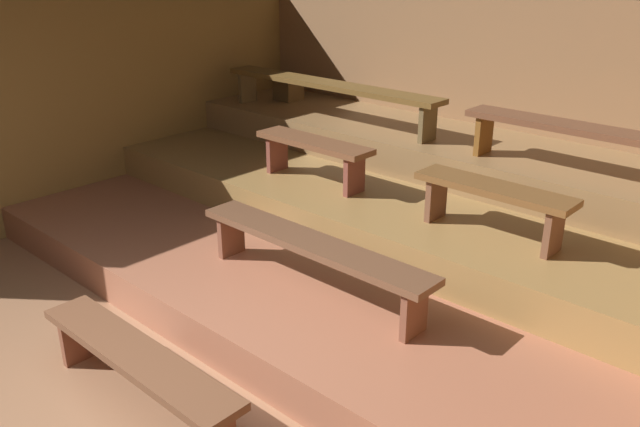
{
  "coord_description": "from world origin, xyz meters",
  "views": [
    {
      "loc": [
        2.99,
        -1.13,
        2.61
      ],
      "look_at": [
        -0.25,
        2.4,
        0.67
      ],
      "focal_mm": 36.71,
      "sensor_mm": 36.0,
      "label": 1
    }
  ],
  "objects": [
    {
      "name": "bench_middle_right",
      "position": [
        0.9,
        3.02,
        0.93
      ],
      "size": [
        1.2,
        0.3,
        0.4
      ],
      "color": "brown",
      "rests_on": "platform_middle"
    },
    {
      "name": "bench_middle_left",
      "position": [
        -0.9,
        3.02,
        0.93
      ],
      "size": [
        1.2,
        0.3,
        0.4
      ],
      "color": "brown",
      "rests_on": "platform_middle"
    },
    {
      "name": "wall_back",
      "position": [
        0.0,
        4.87,
        1.1
      ],
      "size": [
        7.18,
        0.06,
        2.21
      ],
      "primitive_type": "cube",
      "color": "#8E633E",
      "rests_on": "ground"
    },
    {
      "name": "bench_floor_center",
      "position": [
        -0.03,
        0.55,
        0.32
      ],
      "size": [
        1.7,
        0.3,
        0.4
      ],
      "color": "brown",
      "rests_on": "ground"
    },
    {
      "name": "wall_left",
      "position": [
        -3.22,
        2.42,
        1.1
      ],
      "size": [
        0.06,
        5.64,
        2.21
      ],
      "primitive_type": "cube",
      "color": "olive",
      "rests_on": "ground"
    },
    {
      "name": "platform_upper",
      "position": [
        0.0,
        4.22,
        0.78
      ],
      "size": [
        6.38,
        1.24,
        0.31
      ],
      "primitive_type": "cube",
      "color": "olive",
      "rests_on": "platform_middle"
    },
    {
      "name": "bench_upper_left",
      "position": [
        -1.55,
        3.93,
        1.27
      ],
      "size": [
        2.76,
        0.3,
        0.4
      ],
      "color": "brown",
      "rests_on": "platform_upper"
    },
    {
      "name": "platform_middle",
      "position": [
        0.0,
        3.64,
        0.47
      ],
      "size": [
        6.38,
        2.39,
        0.31
      ],
      "primitive_type": "cube",
      "color": "olive",
      "rests_on": "platform_lower"
    },
    {
      "name": "bench_upper_right",
      "position": [
        1.55,
        3.93,
        1.27
      ],
      "size": [
        2.76,
        0.3,
        0.4
      ],
      "color": "brown",
      "rests_on": "platform_upper"
    },
    {
      "name": "wooden_crate_upper",
      "position": [
        -2.54,
        4.33,
        1.06
      ],
      "size": [
        0.27,
        0.27,
        0.27
      ],
      "primitive_type": "cube",
      "color": "brown",
      "rests_on": "platform_upper"
    },
    {
      "name": "bench_lower_center",
      "position": [
        0.11,
        1.92,
        0.64
      ],
      "size": [
        2.02,
        0.3,
        0.4
      ],
      "color": "brown",
      "rests_on": "platform_lower"
    },
    {
      "name": "platform_lower",
      "position": [
        0.0,
        2.96,
        0.16
      ],
      "size": [
        6.38,
        3.76,
        0.31
      ],
      "primitive_type": "cube",
      "color": "#A16044",
      "rests_on": "ground"
    },
    {
      "name": "ground",
      "position": [
        0.0,
        2.42,
        -0.04
      ],
      "size": [
        7.18,
        5.64,
        0.08
      ],
      "primitive_type": "cube",
      "color": "#956747"
    }
  ]
}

